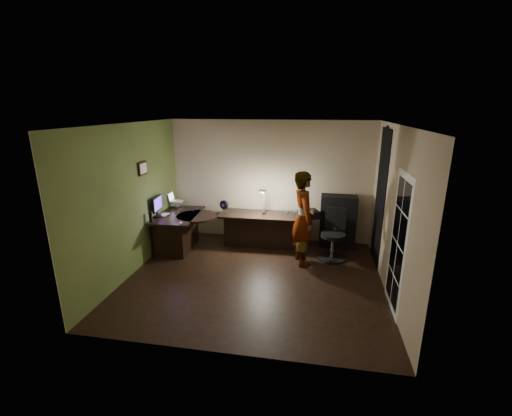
% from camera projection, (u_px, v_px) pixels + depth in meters
% --- Properties ---
extents(floor, '(4.50, 4.00, 0.01)m').
position_uv_depth(floor, '(254.00, 278.00, 6.18)').
color(floor, black).
rests_on(floor, ground).
extents(ceiling, '(4.50, 4.00, 0.01)m').
position_uv_depth(ceiling, '(254.00, 124.00, 5.40)').
color(ceiling, silver).
rests_on(ceiling, floor).
extents(wall_back, '(4.50, 0.01, 2.70)m').
position_uv_depth(wall_back, '(270.00, 181.00, 7.68)').
color(wall_back, tan).
rests_on(wall_back, floor).
extents(wall_front, '(4.50, 0.01, 2.70)m').
position_uv_depth(wall_front, '(222.00, 255.00, 3.90)').
color(wall_front, tan).
rests_on(wall_front, floor).
extents(wall_left, '(0.01, 4.00, 2.70)m').
position_uv_depth(wall_left, '(131.00, 200.00, 6.17)').
color(wall_left, tan).
rests_on(wall_left, floor).
extents(wall_right, '(0.01, 4.00, 2.70)m').
position_uv_depth(wall_right, '(394.00, 213.00, 5.41)').
color(wall_right, tan).
rests_on(wall_right, floor).
extents(green_wall_overlay, '(0.00, 4.00, 2.70)m').
position_uv_depth(green_wall_overlay, '(132.00, 200.00, 6.16)').
color(green_wall_overlay, '#4D5F29').
rests_on(green_wall_overlay, floor).
extents(arched_doorway, '(0.01, 0.90, 2.60)m').
position_uv_depth(arched_doorway, '(380.00, 198.00, 6.52)').
color(arched_doorway, black).
rests_on(arched_doorway, floor).
extents(french_door, '(0.02, 0.92, 2.10)m').
position_uv_depth(french_door, '(398.00, 244.00, 4.98)').
color(french_door, white).
rests_on(french_door, floor).
extents(framed_picture, '(0.04, 0.30, 0.25)m').
position_uv_depth(framed_picture, '(142.00, 168.00, 6.44)').
color(framed_picture, black).
rests_on(framed_picture, wall_left).
extents(desk_left, '(0.90, 1.39, 0.78)m').
position_uv_depth(desk_left, '(179.00, 232.00, 7.34)').
color(desk_left, black).
rests_on(desk_left, floor).
extents(desk_right, '(1.96, 0.71, 0.73)m').
position_uv_depth(desk_right, '(265.00, 230.00, 7.49)').
color(desk_right, black).
rests_on(desk_right, floor).
extents(cabinet, '(0.77, 0.40, 1.14)m').
position_uv_depth(cabinet, '(338.00, 221.00, 7.44)').
color(cabinet, black).
rests_on(cabinet, floor).
extents(laptop_stand, '(0.30, 0.28, 0.10)m').
position_uv_depth(laptop_stand, '(175.00, 204.00, 7.78)').
color(laptop_stand, silver).
rests_on(laptop_stand, desk_left).
extents(laptop, '(0.29, 0.27, 0.20)m').
position_uv_depth(laptop, '(177.00, 197.00, 7.73)').
color(laptop, silver).
rests_on(laptop, laptop_stand).
extents(monitor, '(0.13, 0.46, 0.30)m').
position_uv_depth(monitor, '(157.00, 209.00, 7.02)').
color(monitor, black).
rests_on(monitor, desk_left).
extents(mouse, '(0.08, 0.10, 0.03)m').
position_uv_depth(mouse, '(181.00, 223.00, 6.61)').
color(mouse, silver).
rests_on(mouse, desk_left).
extents(phone, '(0.11, 0.15, 0.01)m').
position_uv_depth(phone, '(184.00, 211.00, 7.39)').
color(phone, black).
rests_on(phone, desk_left).
extents(pen, '(0.08, 0.12, 0.01)m').
position_uv_depth(pen, '(193.00, 211.00, 7.36)').
color(pen, black).
rests_on(pen, desk_left).
extents(speaker, '(0.09, 0.09, 0.18)m').
position_uv_depth(speaker, '(151.00, 218.00, 6.68)').
color(speaker, black).
rests_on(speaker, desk_left).
extents(notepad, '(0.19, 0.24, 0.01)m').
position_uv_depth(notepad, '(164.00, 214.00, 7.16)').
color(notepad, silver).
rests_on(notepad, desk_left).
extents(desk_fan, '(0.23, 0.18, 0.31)m').
position_uv_depth(desk_fan, '(224.00, 207.00, 7.39)').
color(desk_fan, black).
rests_on(desk_fan, desk_right).
extents(headphones, '(0.23, 0.14, 0.10)m').
position_uv_depth(headphones, '(291.00, 212.00, 7.44)').
color(headphones, '#1C5379').
rests_on(headphones, desk_right).
extents(printer, '(0.49, 0.45, 0.18)m').
position_uv_depth(printer, '(309.00, 214.00, 7.16)').
color(printer, black).
rests_on(printer, desk_right).
extents(desk_lamp, '(0.23, 0.32, 0.64)m').
position_uv_depth(desk_lamp, '(264.00, 200.00, 7.30)').
color(desk_lamp, black).
rests_on(desk_lamp, desk_right).
extents(office_chair, '(0.67, 0.67, 1.02)m').
position_uv_depth(office_chair, '(333.00, 235.00, 6.81)').
color(office_chair, black).
rests_on(office_chair, floor).
extents(person, '(0.62, 0.76, 1.84)m').
position_uv_depth(person, '(303.00, 219.00, 6.51)').
color(person, '#D8A88C').
rests_on(person, floor).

